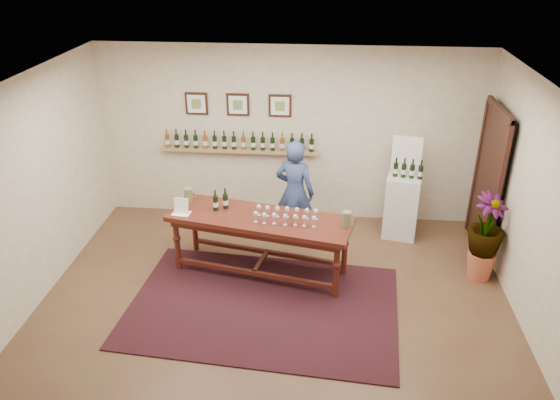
# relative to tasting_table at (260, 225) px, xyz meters

# --- Properties ---
(ground) EXTENTS (6.00, 6.00, 0.00)m
(ground) POSITION_rel_tasting_table_xyz_m (0.26, -0.74, -0.74)
(ground) COLOR brown
(ground) RESTS_ON ground
(room_shell) EXTENTS (6.00, 6.00, 6.00)m
(room_shell) POSITION_rel_tasting_table_xyz_m (2.38, 1.12, 0.38)
(room_shell) COLOR #F0DFCC
(room_shell) RESTS_ON ground
(rug) EXTENTS (3.52, 2.50, 0.02)m
(rug) POSITION_rel_tasting_table_xyz_m (0.13, -0.78, -0.73)
(rug) COLOR #4C170D
(rug) RESTS_ON ground
(tasting_table) EXTENTS (2.56, 1.27, 0.87)m
(tasting_table) POSITION_rel_tasting_table_xyz_m (0.00, 0.00, 0.00)
(tasting_table) COLOR #461B11
(tasting_table) RESTS_ON ground
(table_glasses) EXTENTS (1.21, 0.36, 0.16)m
(table_glasses) POSITION_rel_tasting_table_xyz_m (0.35, -0.08, 0.21)
(table_glasses) COLOR silver
(table_glasses) RESTS_ON tasting_table
(table_bottles) EXTENTS (0.29, 0.18, 0.29)m
(table_bottles) POSITION_rel_tasting_table_xyz_m (-0.56, 0.17, 0.28)
(table_bottles) COLOR black
(table_bottles) RESTS_ON tasting_table
(pitcher_left) EXTENTS (0.17, 0.17, 0.21)m
(pitcher_left) POSITION_rel_tasting_table_xyz_m (-1.04, 0.34, 0.24)
(pitcher_left) COLOR olive
(pitcher_left) RESTS_ON tasting_table
(pitcher_right) EXTENTS (0.17, 0.17, 0.21)m
(pitcher_right) POSITION_rel_tasting_table_xyz_m (1.14, -0.16, 0.24)
(pitcher_right) COLOR olive
(pitcher_right) RESTS_ON tasting_table
(menu_card) EXTENTS (0.25, 0.20, 0.21)m
(menu_card) POSITION_rel_tasting_table_xyz_m (-1.06, 0.02, 0.24)
(menu_card) COLOR white
(menu_card) RESTS_ON tasting_table
(display_pedestal) EXTENTS (0.58, 0.58, 0.99)m
(display_pedestal) POSITION_rel_tasting_table_xyz_m (2.04, 1.25, -0.24)
(display_pedestal) COLOR silver
(display_pedestal) RESTS_ON ground
(pedestal_bottles) EXTENTS (0.28, 0.12, 0.27)m
(pedestal_bottles) POSITION_rel_tasting_table_xyz_m (2.06, 1.20, 0.38)
(pedestal_bottles) COLOR black
(pedestal_bottles) RESTS_ON display_pedestal
(info_sign) EXTENTS (0.44, 0.11, 0.61)m
(info_sign) POSITION_rel_tasting_table_xyz_m (2.05, 1.39, 0.55)
(info_sign) COLOR white
(info_sign) RESTS_ON display_pedestal
(potted_plant) EXTENTS (0.79, 0.79, 1.08)m
(potted_plant) POSITION_rel_tasting_table_xyz_m (2.99, 0.13, -0.11)
(potted_plant) COLOR #B7583D
(potted_plant) RESTS_ON ground
(person) EXTENTS (0.68, 0.53, 1.63)m
(person) POSITION_rel_tasting_table_xyz_m (0.41, 0.90, 0.07)
(person) COLOR navy
(person) RESTS_ON ground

